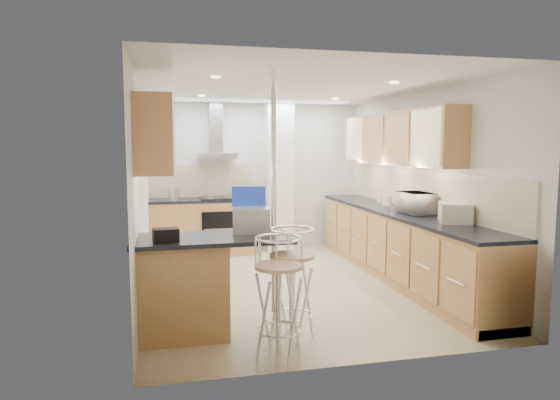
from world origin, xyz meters
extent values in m
plane|color=#CDB089|center=(0.00, 0.00, 0.00)|extent=(4.80, 4.80, 0.00)
cube|color=silver|center=(0.00, 2.40, 1.25)|extent=(3.60, 0.04, 2.50)
cube|color=silver|center=(0.00, -2.40, 1.25)|extent=(3.60, 0.04, 2.50)
cube|color=silver|center=(-1.80, 0.00, 1.25)|extent=(0.04, 4.80, 2.50)
cube|color=silver|center=(1.80, 0.00, 1.25)|extent=(0.04, 4.80, 2.50)
cube|color=white|center=(0.00, 0.00, 2.50)|extent=(3.60, 4.80, 0.02)
cube|color=#BE7A4C|center=(1.63, 0.40, 1.88)|extent=(0.34, 3.00, 0.72)
cube|color=#BE7A4C|center=(-1.63, -1.35, 1.88)|extent=(0.34, 0.62, 0.72)
cube|color=white|center=(1.79, 0.00, 1.18)|extent=(0.03, 4.40, 0.56)
cube|color=white|center=(-0.95, 2.38, 1.18)|extent=(1.70, 0.03, 0.56)
cube|color=white|center=(0.35, 2.20, 1.25)|extent=(0.45, 0.40, 2.50)
cube|color=#ACAEB1|center=(-0.70, 2.15, 1.62)|extent=(0.62, 0.48, 0.08)
cube|color=#ACAEB1|center=(-0.70, 2.29, 2.06)|extent=(0.22, 0.20, 0.88)
cylinder|color=white|center=(-0.53, -1.45, 1.25)|extent=(0.05, 0.05, 2.50)
cube|color=black|center=(-0.70, 1.79, 0.45)|extent=(0.58, 0.02, 0.58)
cube|color=black|center=(-0.70, 2.10, 0.93)|extent=(0.58, 0.50, 0.02)
cube|color=tan|center=(0.00, 1.80, 2.48)|extent=(2.80, 0.35, 0.02)
cube|color=#BE7A4C|center=(1.50, 0.00, 0.44)|extent=(0.60, 4.40, 0.88)
cube|color=black|center=(1.50, 0.00, 0.90)|extent=(0.63, 4.40, 0.04)
cube|color=#BE7A4C|center=(-0.95, 2.10, 0.44)|extent=(1.70, 0.60, 0.88)
cube|color=black|center=(-0.95, 2.10, 0.90)|extent=(1.70, 0.63, 0.04)
cube|color=#BE7A4C|center=(-1.12, -1.45, 0.45)|extent=(1.35, 0.62, 0.90)
cube|color=black|center=(-1.12, -1.45, 0.92)|extent=(1.47, 0.72, 0.04)
imported|color=white|center=(1.56, -0.34, 1.06)|extent=(0.36, 0.51, 0.27)
cube|color=#9D9FA5|center=(-0.73, -1.33, 1.06)|extent=(0.38, 0.31, 0.24)
cube|color=black|center=(-1.54, -1.62, 1.00)|extent=(0.24, 0.19, 0.12)
cylinder|color=beige|center=(1.57, 0.54, 1.00)|extent=(0.16, 0.16, 0.16)
cylinder|color=beige|center=(1.65, 0.89, 1.00)|extent=(0.14, 0.14, 0.16)
cylinder|color=#BFB399|center=(1.64, -0.02, 1.03)|extent=(0.18, 0.18, 0.21)
cylinder|color=white|center=(1.69, -0.29, 1.00)|extent=(0.12, 0.12, 0.16)
cube|color=beige|center=(1.66, -1.07, 1.03)|extent=(0.48, 0.52, 0.22)
cylinder|color=#ACAEB1|center=(-1.41, 1.99, 1.02)|extent=(0.16, 0.16, 0.20)
camera|label=1|loc=(-1.53, -6.07, 1.79)|focal=32.00mm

